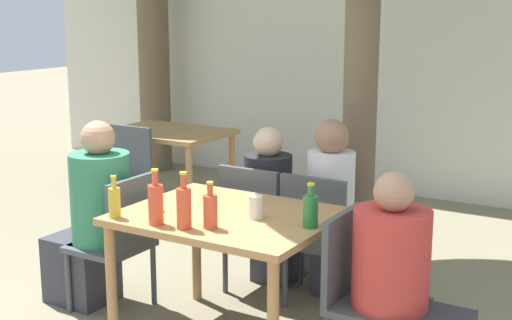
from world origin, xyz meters
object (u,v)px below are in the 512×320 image
at_px(patio_chair_3, 320,233).
at_px(soda_bottle_3, 184,207).
at_px(dining_table_back, 168,142).
at_px(patio_chair_1, 362,289).
at_px(patio_chair_4, 124,172).
at_px(green_bottle_2, 311,210).
at_px(patio_chair_2, 257,222).
at_px(oil_cruet_0, 114,201).
at_px(patio_chair_0, 120,236).
at_px(soda_bottle_1, 156,203).
at_px(person_seated_3, 336,218).
at_px(person_seated_1, 406,296).
at_px(soda_bottle_4, 210,210).
at_px(person_seated_0, 93,223).
at_px(person_seated_2, 275,214).
at_px(dining_table_front, 229,230).
at_px(drinking_glass_1, 256,207).
at_px(drinking_glass_0, 154,202).

xyz_separation_m(patio_chair_3, soda_bottle_3, (-0.28, -1.05, 0.39)).
bearing_deg(dining_table_back, patio_chair_1, -35.46).
xyz_separation_m(patio_chair_4, green_bottle_2, (2.48, -1.34, 0.37)).
bearing_deg(patio_chair_2, dining_table_back, -36.47).
bearing_deg(soda_bottle_3, oil_cruet_0, -175.46).
relative_size(patio_chair_2, oil_cruet_0, 3.77).
distance_m(patio_chair_2, soda_bottle_3, 1.14).
xyz_separation_m(patio_chair_0, soda_bottle_1, (0.60, -0.37, 0.39)).
distance_m(patio_chair_2, green_bottle_2, 1.08).
distance_m(patio_chair_0, person_seated_3, 1.40).
height_order(dining_table_back, person_seated_1, person_seated_1).
height_order(patio_chair_2, patio_chair_4, same).
distance_m(patio_chair_1, soda_bottle_4, 0.88).
xyz_separation_m(patio_chair_0, patio_chair_3, (1.05, 0.70, 0.00)).
bearing_deg(soda_bottle_4, patio_chair_3, 80.45).
xyz_separation_m(patio_chair_3, oil_cruet_0, (-0.72, -1.09, 0.37)).
height_order(person_seated_0, person_seated_2, person_seated_0).
bearing_deg(dining_table_front, dining_table_back, 134.84).
bearing_deg(person_seated_3, soda_bottle_4, 82.28).
bearing_deg(person_seated_0, person_seated_2, 139.30).
relative_size(person_seated_0, soda_bottle_4, 4.88).
height_order(patio_chair_2, drinking_glass_1, drinking_glass_1).
relative_size(patio_chair_0, soda_bottle_1, 2.95).
bearing_deg(person_seated_2, patio_chair_4, -13.34).
relative_size(green_bottle_2, drinking_glass_0, 2.27).
height_order(dining_table_back, soda_bottle_4, soda_bottle_4).
relative_size(drinking_glass_0, drinking_glass_1, 0.83).
bearing_deg(dining_table_back, drinking_glass_0, -53.68).
height_order(patio_chair_1, drinking_glass_1, drinking_glass_1).
relative_size(green_bottle_2, soda_bottle_3, 0.79).
bearing_deg(soda_bottle_1, patio_chair_0, 148.24).
bearing_deg(drinking_glass_1, patio_chair_2, 120.52).
height_order(patio_chair_2, green_bottle_2, green_bottle_2).
distance_m(soda_bottle_1, drinking_glass_0, 0.27).
bearing_deg(patio_chair_3, person_seated_1, 139.37).
relative_size(patio_chair_4, oil_cruet_0, 3.77).
bearing_deg(soda_bottle_4, patio_chair_4, 141.47).
distance_m(patio_chair_0, oil_cruet_0, 0.62).
distance_m(patio_chair_3, drinking_glass_1, 0.78).
xyz_separation_m(patio_chair_3, person_seated_3, (0.00, 0.23, 0.04)).
height_order(patio_chair_3, patio_chair_4, same).
xyz_separation_m(green_bottle_2, soda_bottle_3, (-0.55, -0.36, 0.03)).
xyz_separation_m(patio_chair_3, person_seated_0, (-1.27, -0.70, 0.05)).
bearing_deg(person_seated_3, patio_chair_3, 90.00).
height_order(person_seated_2, oil_cruet_0, person_seated_2).
relative_size(person_seated_0, drinking_glass_1, 9.63).
bearing_deg(person_seated_0, dining_table_back, -154.80).
distance_m(patio_chair_3, oil_cruet_0, 1.36).
height_order(dining_table_back, person_seated_0, person_seated_0).
xyz_separation_m(dining_table_back, soda_bottle_4, (2.04, -2.26, 0.21)).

